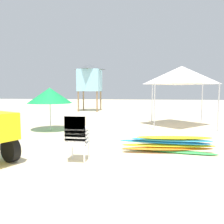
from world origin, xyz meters
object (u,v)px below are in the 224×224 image
stacked_plastic_chairs (77,133)px  surfboard_pile (169,144)px  lifeguard_tower (90,78)px  beach_umbrella_left (50,95)px  popup_canopy (182,75)px

stacked_plastic_chairs → surfboard_pile: bearing=27.4°
stacked_plastic_chairs → lifeguard_tower: 13.89m
surfboard_pile → lifeguard_tower: size_ratio=0.68×
stacked_plastic_chairs → beach_umbrella_left: bearing=120.8°
stacked_plastic_chairs → lifeguard_tower: lifeguard_tower is taller
popup_canopy → lifeguard_tower: (-6.26, 7.35, 0.38)m
popup_canopy → beach_umbrella_left: popup_canopy is taller
beach_umbrella_left → stacked_plastic_chairs: bearing=-59.2°
stacked_plastic_chairs → popup_canopy: popup_canopy is taller
surfboard_pile → lifeguard_tower: 13.55m
stacked_plastic_chairs → surfboard_pile: size_ratio=0.45×
stacked_plastic_chairs → lifeguard_tower: bearing=102.4°
surfboard_pile → popup_canopy: size_ratio=0.93×
surfboard_pile → popup_canopy: popup_canopy is taller
stacked_plastic_chairs → beach_umbrella_left: size_ratio=0.64×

